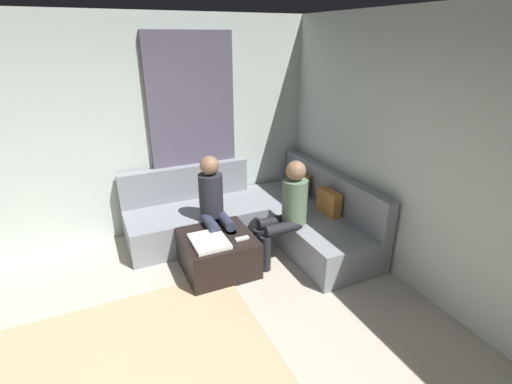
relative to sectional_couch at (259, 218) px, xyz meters
name	(u,v)px	position (x,y,z in m)	size (l,w,h in m)	color
wall_back	(485,179)	(2.08, 1.06, 1.07)	(6.00, 0.12, 2.70)	silver
wall_left	(83,136)	(-0.86, -1.88, 1.07)	(0.12, 6.00, 2.70)	silver
curtain_panel	(194,135)	(-0.76, -0.58, 0.97)	(0.06, 1.10, 2.50)	#595166
sectional_couch	(259,218)	(0.00, 0.00, 0.00)	(2.10, 2.55, 0.87)	gray
ottoman	(218,253)	(0.47, -0.72, -0.07)	(0.76, 0.76, 0.42)	black
folded_blanket	(209,241)	(0.57, -0.84, 0.16)	(0.44, 0.36, 0.04)	white
coffee_mug	(225,221)	(0.25, -0.54, 0.19)	(0.08, 0.08, 0.10)	#334C72
game_remote	(242,239)	(0.65, -0.50, 0.15)	(0.05, 0.15, 0.02)	white
person_on_couch_back	(287,209)	(0.61, 0.06, 0.38)	(0.30, 0.60, 1.20)	black
person_on_couch_side	(214,204)	(0.15, -0.64, 0.38)	(0.60, 0.30, 1.20)	#2D3347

